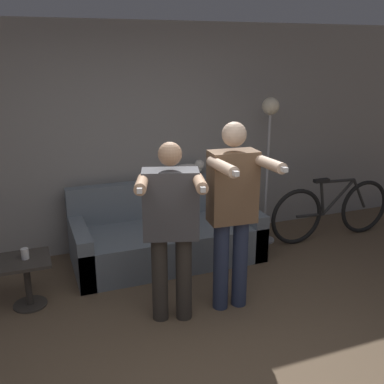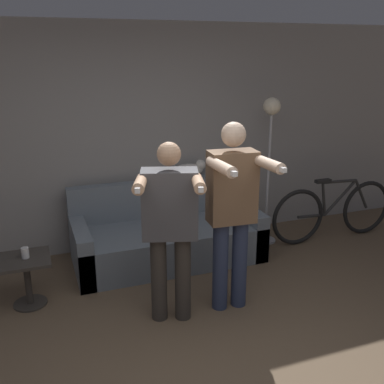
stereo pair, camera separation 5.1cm
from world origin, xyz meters
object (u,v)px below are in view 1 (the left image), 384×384
person_right (233,206)px  bicycle (332,210)px  cup (25,254)px  couch (166,237)px  floor_lamp (269,134)px  side_table (27,272)px  person_left (171,222)px  cat (188,170)px

person_right → bicycle: size_ratio=1.00×
cup → bicycle: size_ratio=0.06×
couch → floor_lamp: floor_lamp is taller
couch → floor_lamp: 1.69m
couch → side_table: 1.58m
person_right → side_table: bearing=162.6°
couch → floor_lamp: bearing=1.8°
person_left → side_table: (-1.17, 0.69, -0.58)m
bicycle → side_table: bearing=-174.9°
cat → floor_lamp: bearing=-18.7°
person_right → floor_lamp: 1.66m
person_right → bicycle: person_right is taller
cup → person_right: bearing=-21.8°
person_left → cup: bearing=166.7°
couch → floor_lamp: size_ratio=1.17×
person_right → side_table: person_right is taller
couch → bicycle: bearing=-4.8°
floor_lamp → bicycle: 1.30m
floor_lamp → bicycle: floor_lamp is taller
side_table → cup: bearing=33.4°
cat → couch: bearing=-138.9°
couch → side_table: bearing=-161.6°
person_left → cat: size_ratio=2.93×
couch → bicycle: size_ratio=1.20×
floor_lamp → cup: (-2.79, -0.54, -0.82)m
couch → floor_lamp: (1.30, 0.04, 1.09)m
bicycle → couch: bearing=175.2°
cat → cup: bearing=-156.0°
side_table → bicycle: bicycle is taller
couch → bicycle: couch is taller
floor_lamp → cat: bearing=161.3°
person_left → floor_lamp: bearing=54.5°
cup → side_table: bearing=-146.6°
person_right → person_left: bearing=-175.9°
couch → cat: cat is taller
couch → person_left: 1.40m
person_right → side_table: size_ratio=3.62×
person_right → cup: bearing=162.4°
side_table → cup: (0.01, 0.00, 0.18)m
bicycle → cup: bearing=-175.0°
couch → cup: (-1.49, -0.50, 0.26)m
cat → bicycle: (1.72, -0.52, -0.56)m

